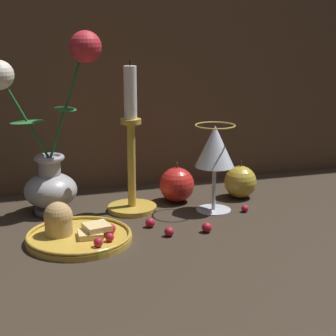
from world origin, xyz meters
TOP-DOWN VIEW (x-y plane):
  - ground_plane at (0.00, 0.00)m, footprint 2.40×2.40m
  - vase at (-0.15, 0.10)m, footprint 0.22×0.11m
  - plate_with_pastries at (-0.13, -0.07)m, footprint 0.19×0.19m
  - wine_glass at (0.17, 0.01)m, footprint 0.08×0.08m
  - candlestick at (0.01, 0.06)m, footprint 0.10×0.10m
  - apple_beside_vase at (0.25, 0.08)m, footprint 0.07×0.07m
  - apple_near_glass at (0.11, 0.09)m, footprint 0.07×0.07m
  - berry_near_plate at (0.11, -0.10)m, footprint 0.02×0.02m
  - berry_front_center at (0.22, -0.02)m, footprint 0.01×0.01m
  - berry_by_glass_stem at (0.04, -0.10)m, footprint 0.02×0.02m
  - berry_under_candlestick at (0.02, -0.04)m, footprint 0.02×0.02m

SIDE VIEW (x-z plane):
  - ground_plane at x=0.00m, z-range 0.00..0.00m
  - berry_front_center at x=0.22m, z-range 0.00..0.01m
  - berry_by_glass_stem at x=0.04m, z-range 0.00..0.02m
  - berry_under_candlestick at x=0.02m, z-range 0.00..0.02m
  - berry_near_plate at x=0.11m, z-range 0.00..0.02m
  - plate_with_pastries at x=-0.13m, z-range -0.02..0.05m
  - apple_beside_vase at x=0.25m, z-range -0.01..0.08m
  - apple_near_glass at x=0.11m, z-range -0.01..0.08m
  - candlestick at x=0.01m, z-range -0.05..0.26m
  - wine_glass at x=0.17m, z-range 0.04..0.22m
  - vase at x=-0.15m, z-range -0.05..0.31m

